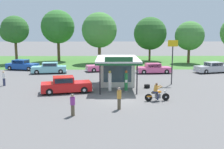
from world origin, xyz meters
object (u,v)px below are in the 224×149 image
spare_tire_stack (147,86)px  parked_car_back_row_centre_left (213,68)px  parked_car_back_row_centre_right (154,69)px  gas_pump_nearside (110,82)px  bystander_standing_back_lot (73,104)px  parked_car_back_row_far_right (105,67)px  parked_car_second_row_spare (49,68)px  parked_car_back_row_centre (22,65)px  bystander_leaning_by_kiosk (4,78)px  roadside_pole_sign (173,55)px  gas_pump_offside (126,82)px  bystander_chatting_near_pumps (119,98)px  motorcycle_with_rider (157,93)px  featured_classic_sedan (66,85)px

spare_tire_stack → parked_car_back_row_centre_left: bearing=43.1°
parked_car_back_row_centre_right → parked_car_back_row_centre_left: 8.77m
gas_pump_nearside → bystander_standing_back_lot: gas_pump_nearside is taller
parked_car_back_row_far_right → parked_car_second_row_spare: parked_car_second_row_spare is taller
parked_car_back_row_centre_right → parked_car_second_row_spare: (-14.98, 0.12, 0.06)m
parked_car_back_row_centre → bystander_standing_back_lot: size_ratio=3.41×
bystander_leaning_by_kiosk → roadside_pole_sign: (18.55, 0.50, 2.50)m
gas_pump_offside → spare_tire_stack: gas_pump_offside is taller
parked_car_second_row_spare → spare_tire_stack: bearing=-38.7°
parked_car_second_row_spare → bystander_standing_back_lot: 19.99m
gas_pump_nearside → bystander_chatting_near_pumps: 6.10m
bystander_chatting_near_pumps → spare_tire_stack: size_ratio=2.81×
motorcycle_with_rider → roadside_pole_sign: 8.11m
parked_car_back_row_centre_right → parked_car_back_row_far_right: bearing=163.0°
gas_pump_nearside → parked_car_back_row_centre: bearing=132.2°
parked_car_second_row_spare → roadside_pole_sign: roadside_pole_sign is taller
motorcycle_with_rider → parked_car_back_row_centre_right: bearing=81.1°
featured_classic_sedan → parked_car_back_row_centre_left: (19.38, 12.35, -0.01)m
parked_car_second_row_spare → bystander_chatting_near_pumps: size_ratio=3.08×
featured_classic_sedan → roadside_pole_sign: (11.24, 3.77, 2.66)m
bystander_leaning_by_kiosk → bystander_standing_back_lot: size_ratio=1.05×
parked_car_back_row_centre → parked_car_back_row_centre_left: bearing=-6.3°
bystander_leaning_by_kiosk → bystander_chatting_near_pumps: bearing=-36.0°
gas_pump_nearside → parked_car_back_row_centre_right: bearing=60.9°
bystander_standing_back_lot → spare_tire_stack: size_ratio=2.61×
parked_car_back_row_centre → parked_car_second_row_spare: parked_car_back_row_centre is taller
motorcycle_with_rider → parked_car_back_row_centre_right: size_ratio=0.42×
parked_car_back_row_centre_left → bystander_chatting_near_pumps: (-14.42, -18.00, 0.20)m
motorcycle_with_rider → roadside_pole_sign: (2.98, 7.04, 2.72)m
parked_car_second_row_spare → roadside_pole_sign: 17.80m
bystander_leaning_by_kiosk → spare_tire_stack: size_ratio=2.74×
featured_classic_sedan → parked_car_back_row_centre: 18.16m
gas_pump_offside → motorcycle_with_rider: gas_pump_offside is taller
parked_car_second_row_spare → spare_tire_stack: parked_car_second_row_spare is taller
parked_car_back_row_centre_right → roadside_pole_sign: size_ratio=1.04×
featured_classic_sedan → bystander_standing_back_lot: featured_classic_sedan is taller
gas_pump_nearside → gas_pump_offside: gas_pump_offside is taller
parked_car_back_row_centre_left → bystander_standing_back_lot: (-17.72, -19.47, 0.13)m
motorcycle_with_rider → parked_car_second_row_spare: (-12.61, 15.21, 0.07)m
motorcycle_with_rider → parked_car_back_row_centre_left: size_ratio=0.38×
bystander_leaning_by_kiosk → bystander_chatting_near_pumps: bystander_chatting_near_pumps is taller
parked_car_back_row_centre_right → parked_car_second_row_spare: parked_car_second_row_spare is taller
parked_car_back_row_centre_right → roadside_pole_sign: bearing=-85.6°
motorcycle_with_rider → featured_classic_sedan: motorcycle_with_rider is taller
gas_pump_nearside → bystander_standing_back_lot: (-2.62, -7.53, -0.12)m
featured_classic_sedan → parked_car_second_row_spare: bearing=110.0°
parked_car_back_row_centre_left → featured_classic_sedan: bearing=-147.5°
gas_pump_offside → bystander_leaning_by_kiosk: (-13.21, 2.86, -0.10)m
featured_classic_sedan → roadside_pole_sign: 12.15m
roadside_pole_sign → gas_pump_nearside: bearing=-154.2°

